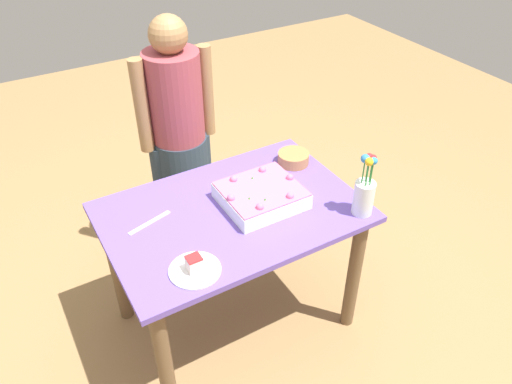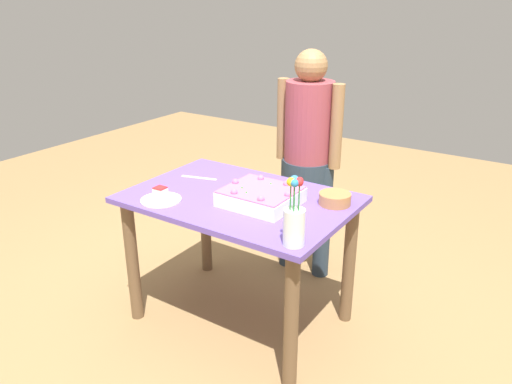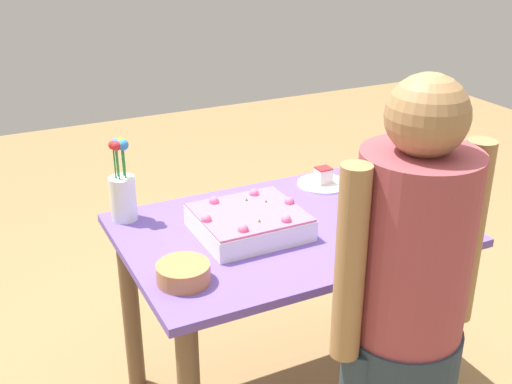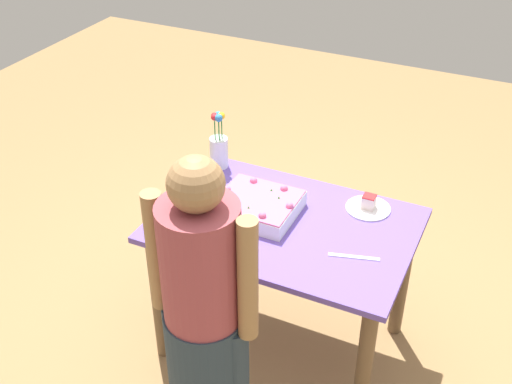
# 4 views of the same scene
# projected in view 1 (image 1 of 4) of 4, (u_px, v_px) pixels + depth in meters

# --- Properties ---
(ground_plane) EXTENTS (8.00, 8.00, 0.00)m
(ground_plane) POSITION_uv_depth(u_px,v_px,m) (236.00, 317.00, 2.80)
(ground_plane) COLOR #997549
(dining_table) EXTENTS (1.19, 0.81, 0.78)m
(dining_table) POSITION_uv_depth(u_px,v_px,m) (233.00, 233.00, 2.43)
(dining_table) COLOR #674DAE
(dining_table) RESTS_ON ground_plane
(sheet_cake) EXTENTS (0.37, 0.33, 0.11)m
(sheet_cake) POSITION_uv_depth(u_px,v_px,m) (261.00, 195.00, 2.36)
(sheet_cake) COLOR white
(sheet_cake) RESTS_ON dining_table
(serving_plate_with_slice) EXTENTS (0.21, 0.21, 0.08)m
(serving_plate_with_slice) POSITION_uv_depth(u_px,v_px,m) (195.00, 268.00, 2.01)
(serving_plate_with_slice) COLOR white
(serving_plate_with_slice) RESTS_ON dining_table
(cake_knife) EXTENTS (0.22, 0.08, 0.00)m
(cake_knife) POSITION_uv_depth(u_px,v_px,m) (150.00, 223.00, 2.26)
(cake_knife) COLOR silver
(cake_knife) RESTS_ON dining_table
(flower_vase) EXTENTS (0.10, 0.10, 0.31)m
(flower_vase) POSITION_uv_depth(u_px,v_px,m) (364.00, 193.00, 2.26)
(flower_vase) COLOR white
(flower_vase) RESTS_ON dining_table
(fruit_bowl) EXTENTS (0.17, 0.17, 0.06)m
(fruit_bowl) POSITION_uv_depth(u_px,v_px,m) (293.00, 158.00, 2.64)
(fruit_bowl) COLOR #B77945
(fruit_bowl) RESTS_ON dining_table
(person_standing) EXTENTS (0.45, 0.31, 1.49)m
(person_standing) POSITION_uv_depth(u_px,v_px,m) (178.00, 129.00, 2.80)
(person_standing) COLOR #2A3A47
(person_standing) RESTS_ON ground_plane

